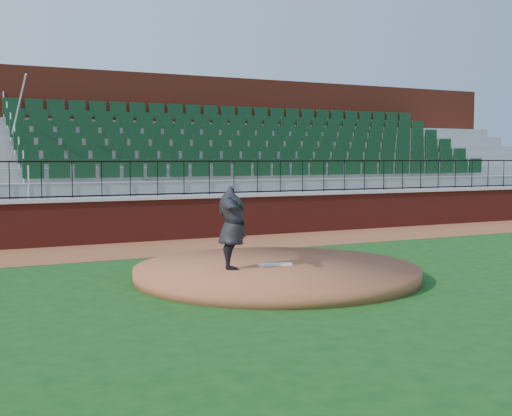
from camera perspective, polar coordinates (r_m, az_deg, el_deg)
The scene contains 10 objects.
ground at distance 13.58m, azimuth 2.87°, elevation -5.90°, with size 90.00×90.00×0.00m, color #123F12.
warning_track at distance 18.41m, azimuth -5.49°, elevation -3.21°, with size 34.00×3.20×0.01m, color brown.
field_wall at distance 19.83m, azimuth -7.19°, elevation -0.96°, with size 34.00×0.35×1.20m, color maroon.
wall_cap at distance 19.78m, azimuth -7.21°, elevation 0.91°, with size 34.00×0.45×0.10m, color #B7B7B7.
wall_railing at distance 19.76m, azimuth -7.22°, elevation 2.51°, with size 34.00×0.05×1.00m, color black, non-canonical shape.
seating_stands at distance 22.34m, azimuth -9.59°, elevation 3.96°, with size 34.00×5.10×4.60m, color gray, non-canonical shape.
concourse_wall at distance 25.03m, azimuth -11.51°, elevation 4.99°, with size 34.00×0.50×5.50m, color maroon.
pitchers_mound at distance 13.46m, azimuth 1.75°, elevation -5.45°, with size 5.66×5.66×0.25m, color brown.
pitching_rubber at distance 13.47m, azimuth 1.60°, elevation -4.80°, with size 0.68×0.17×0.05m, color white.
pitcher at distance 12.92m, azimuth -2.02°, elevation -1.69°, with size 1.98×0.54×1.61m, color black.
Camera 1 is at (-6.63, -11.61, 2.40)m, focal length 47.21 mm.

